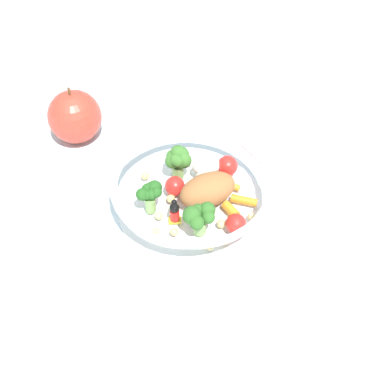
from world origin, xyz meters
The scene contains 4 objects.
ground_plane centered at (0.00, 0.00, 0.00)m, with size 2.40×2.40×0.00m, color silver.
food_container centered at (0.01, -0.01, 0.03)m, with size 0.21×0.21×0.06m.
loose_apple centered at (0.18, -0.17, 0.04)m, with size 0.08×0.08×0.09m.
folded_napkin centered at (-0.02, 0.19, 0.00)m, with size 0.12×0.13×0.01m, color white.
Camera 1 is at (0.06, 0.44, 0.53)m, focal length 47.25 mm.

